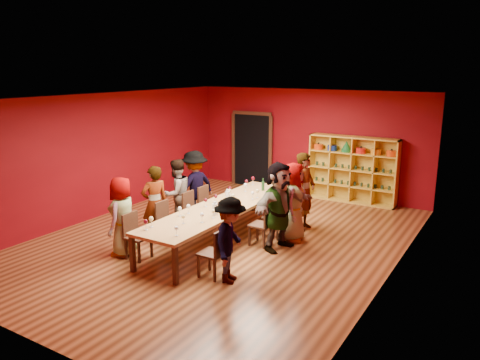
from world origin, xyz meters
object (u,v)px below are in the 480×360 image
chair_person_left_3 (207,203)px  person_left_3 (195,186)px  chair_person_right_0 (216,251)px  chair_person_right_2 (264,223)px  tasting_table (222,209)px  person_right_2 (279,206)px  person_left_0 (122,216)px  chair_person_left_1 (166,220)px  person_left_1 (155,203)px  wine_bottle (263,186)px  chair_person_right_3 (277,215)px  shelving_unit (353,166)px  person_left_2 (177,194)px  chair_person_left_2 (192,209)px  chair_person_right_4 (293,206)px  person_right_4 (305,191)px  spittoon_bowl (224,204)px  chair_person_left_0 (135,233)px  person_right_3 (293,202)px  person_right_0 (230,240)px

chair_person_left_3 → person_left_3: (-0.36, 0.00, 0.35)m
chair_person_right_0 → chair_person_right_2: (0.00, 1.77, 0.00)m
tasting_table → chair_person_left_3: size_ratio=5.06×
tasting_table → person_right_2: 1.27m
person_left_0 → chair_person_left_1: size_ratio=1.75×
tasting_table → person_left_3: size_ratio=2.65×
person_left_1 → chair_person_right_2: (2.12, 0.92, -0.31)m
person_right_2 → wine_bottle: bearing=51.6°
wine_bottle → person_left_1: bearing=-119.8°
chair_person_right_3 → chair_person_left_3: bearing=-178.4°
shelving_unit → chair_person_right_0: (-0.49, -5.89, -0.49)m
person_left_2 → chair_person_right_3: size_ratio=1.78×
chair_person_left_2 → chair_person_right_4: (1.82, 1.40, 0.00)m
chair_person_left_2 → chair_person_left_3: size_ratio=1.00×
chair_person_right_3 → tasting_table: bearing=-138.9°
chair_person_left_3 → person_right_4: size_ratio=0.51×
person_left_3 → spittoon_bowl: 1.56m
chair_person_left_0 → chair_person_left_2: 1.82m
chair_person_right_0 → person_right_3: person_right_3 is taller
person_left_0 → chair_person_right_3: 3.26m
person_right_4 → chair_person_right_2: bearing=167.7°
chair_person_left_2 → person_right_3: person_right_3 is taller
person_left_0 → chair_person_right_0: (2.13, 0.08, -0.29)m
person_left_0 → chair_person_left_3: person_left_0 is taller
tasting_table → wine_bottle: size_ratio=15.22×
chair_person_left_2 → person_right_0: (2.12, -1.74, 0.25)m
tasting_table → chair_person_right_0: size_ratio=5.06×
chair_person_right_0 → chair_person_right_4: 3.14m
chair_person_right_3 → person_right_3: person_right_3 is taller
chair_person_right_4 → person_right_4: size_ratio=0.51×
person_left_3 → person_right_2: bearing=90.9°
person_right_3 → person_right_4: size_ratio=0.95×
chair_person_right_4 → person_right_4: (0.29, 0.00, 0.38)m
chair_person_right_0 → chair_person_right_2: 1.77m
chair_person_right_4 → person_right_0: bearing=-84.5°
person_left_0 → person_right_2: (2.46, 1.85, 0.12)m
chair_person_left_3 → chair_person_right_0: same height
shelving_unit → chair_person_right_4: (-0.49, -2.75, -0.49)m
person_right_2 → person_right_3: (0.02, 0.60, -0.06)m
wine_bottle → spittoon_bowl: bearing=-91.3°
chair_person_right_2 → chair_person_right_3: (0.00, 0.60, 0.00)m
person_left_0 → chair_person_left_1: bearing=144.6°
chair_person_left_0 → wine_bottle: (1.03, 3.25, 0.37)m
tasting_table → chair_person_right_0: bearing=-60.0°
chair_person_right_3 → person_right_4: bearing=69.6°
person_left_2 → chair_person_right_2: 2.28m
chair_person_left_3 → person_left_2: bearing=-127.0°
tasting_table → person_right_3: 1.50m
tasting_table → shelving_unit: size_ratio=1.88×
tasting_table → chair_person_left_1: size_ratio=5.06×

